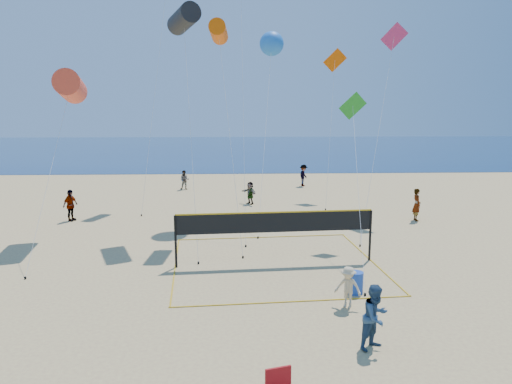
{
  "coord_description": "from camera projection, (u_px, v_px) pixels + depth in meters",
  "views": [
    {
      "loc": [
        0.93,
        -10.39,
        6.87
      ],
      "look_at": [
        1.42,
        2.0,
        4.61
      ],
      "focal_mm": 35.0,
      "sensor_mm": 36.0,
      "label": 1
    }
  ],
  "objects": [
    {
      "name": "bystander_b",
      "position": [
        348.0,
        287.0,
        16.75
      ],
      "size": [
        1.06,
        0.91,
        1.43
      ],
      "primitive_type": "imported",
      "rotation": [
        0.0,
        0.0,
        -0.51
      ],
      "color": "#D3BB8D",
      "rests_on": "ground"
    },
    {
      "name": "kite_9",
      "position": [
        334.0,
        68.0,
        35.78
      ],
      "size": [
        2.38,
        6.12,
        10.64
      ],
      "rotation": [
        0.0,
        0.0,
        0.01
      ],
      "color": "#DA5102",
      "rests_on": "ground"
    },
    {
      "name": "kite_5",
      "position": [
        392.0,
        48.0,
        29.19
      ],
      "size": [
        4.28,
        8.02,
        11.47
      ],
      "rotation": [
        0.0,
        0.0,
        -0.34
      ],
      "color": "#BC2B5C",
      "rests_on": "ground"
    },
    {
      "name": "far_person_4",
      "position": [
        304.0,
        175.0,
        40.8
      ],
      "size": [
        1.1,
        1.32,
        1.77
      ],
      "primitive_type": "imported",
      "rotation": [
        0.0,
        0.0,
        1.11
      ],
      "color": "gray",
      "rests_on": "ground"
    },
    {
      "name": "far_person_2",
      "position": [
        417.0,
        205.0,
        28.96
      ],
      "size": [
        0.46,
        0.69,
        1.89
      ],
      "primitive_type": "imported",
      "rotation": [
        0.0,
        0.0,
        1.56
      ],
      "color": "gray",
      "rests_on": "ground"
    },
    {
      "name": "far_person_1",
      "position": [
        250.0,
        193.0,
        33.7
      ],
      "size": [
        1.21,
        1.4,
        1.52
      ],
      "primitive_type": "imported",
      "rotation": [
        0.0,
        0.0,
        -0.92
      ],
      "color": "gray",
      "rests_on": "ground"
    },
    {
      "name": "far_person_0",
      "position": [
        70.0,
        205.0,
        28.91
      ],
      "size": [
        0.86,
        1.17,
        1.84
      ],
      "primitive_type": "imported",
      "rotation": [
        0.0,
        0.0,
        1.14
      ],
      "color": "gray",
      "rests_on": "ground"
    },
    {
      "name": "kite_0",
      "position": [
        70.0,
        87.0,
        24.8
      ],
      "size": [
        1.81,
        8.42,
        8.42
      ],
      "rotation": [
        0.0,
        0.0,
        0.18
      ],
      "color": "#E74327",
      "rests_on": "ground"
    },
    {
      "name": "trash_barrel",
      "position": [
        356.0,
        283.0,
        18.01
      ],
      "size": [
        0.67,
        0.67,
        0.81
      ],
      "primitive_type": "cylinder",
      "rotation": [
        0.0,
        0.0,
        -0.29
      ],
      "color": "#1B45B1",
      "rests_on": "ground"
    },
    {
      "name": "bystander_a",
      "position": [
        376.0,
        317.0,
        13.92
      ],
      "size": [
        1.15,
        1.11,
        1.87
      ],
      "primitive_type": "imported",
      "rotation": [
        0.0,
        0.0,
        0.64
      ],
      "color": "navy",
      "rests_on": "ground"
    },
    {
      "name": "volleyball_net",
      "position": [
        275.0,
        228.0,
        21.12
      ],
      "size": [
        9.2,
        9.06,
        2.29
      ],
      "rotation": [
        0.0,
        0.0,
        0.08
      ],
      "color": "black",
      "rests_on": "ground"
    },
    {
      "name": "kite_7",
      "position": [
        272.0,
        44.0,
        31.85
      ],
      "size": [
        2.24,
        9.51,
        11.26
      ],
      "rotation": [
        0.0,
        0.0,
        -0.3
      ],
      "color": "blue",
      "rests_on": "ground"
    },
    {
      "name": "kite_4",
      "position": [
        353.0,
        117.0,
        23.71
      ],
      "size": [
        1.82,
        7.76,
        7.33
      ],
      "rotation": [
        0.0,
        0.0,
        0.2
      ],
      "color": "green",
      "rests_on": "ground"
    },
    {
      "name": "kite_1",
      "position": [
        184.0,
        19.0,
        25.48
      ],
      "size": [
        2.03,
        7.67,
        11.71
      ],
      "rotation": [
        0.0,
        0.0,
        0.42
      ],
      "color": "black",
      "rests_on": "ground"
    },
    {
      "name": "kite_2",
      "position": [
        219.0,
        32.0,
        24.95
      ],
      "size": [
        1.62,
        5.86,
        10.85
      ],
      "rotation": [
        0.0,
        0.0,
        -0.05
      ],
      "color": "#DA5102",
      "rests_on": "ground"
    },
    {
      "name": "far_person_3",
      "position": [
        185.0,
        180.0,
        39.22
      ],
      "size": [
        0.78,
        0.63,
        1.52
      ],
      "primitive_type": "imported",
      "rotation": [
        0.0,
        0.0,
        -0.08
      ],
      "color": "gray",
      "rests_on": "ground"
    },
    {
      "name": "ocean",
      "position": [
        230.0,
        149.0,
        72.35
      ],
      "size": [
        140.0,
        50.0,
        0.03
      ],
      "primitive_type": "cube",
      "color": "navy",
      "rests_on": "ground"
    }
  ]
}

